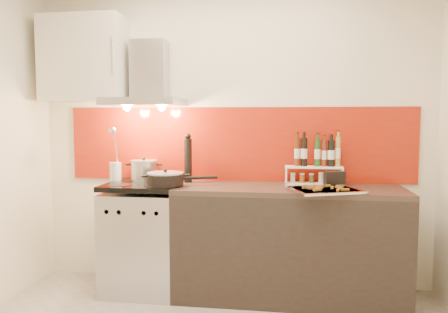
% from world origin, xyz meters
% --- Properties ---
extents(back_wall, '(3.40, 0.02, 2.60)m').
position_xyz_m(back_wall, '(0.00, 1.40, 1.30)').
color(back_wall, silver).
rests_on(back_wall, ground).
extents(backsplash, '(3.00, 0.02, 0.64)m').
position_xyz_m(backsplash, '(0.05, 1.39, 1.22)').
color(backsplash, '#992108').
rests_on(backsplash, back_wall).
extents(range_stove, '(0.60, 0.60, 0.91)m').
position_xyz_m(range_stove, '(-0.70, 1.10, 0.44)').
color(range_stove, '#B7B7BA').
rests_on(range_stove, ground).
extents(counter, '(1.80, 0.60, 0.90)m').
position_xyz_m(counter, '(0.50, 1.10, 0.45)').
color(counter, black).
rests_on(counter, ground).
extents(range_hood, '(0.62, 0.50, 0.61)m').
position_xyz_m(range_hood, '(-0.70, 1.24, 1.74)').
color(range_hood, '#B7B7BA').
rests_on(range_hood, back_wall).
extents(upper_cabinet, '(0.70, 0.35, 0.72)m').
position_xyz_m(upper_cabinet, '(-1.25, 1.22, 1.95)').
color(upper_cabinet, beige).
rests_on(upper_cabinet, back_wall).
extents(stock_pot, '(0.23, 0.23, 0.20)m').
position_xyz_m(stock_pot, '(-0.75, 1.27, 1.00)').
color(stock_pot, '#B7B7BA').
rests_on(stock_pot, range_stove).
extents(saute_pan, '(0.55, 0.31, 0.14)m').
position_xyz_m(saute_pan, '(-0.47, 0.99, 0.96)').
color(saute_pan, black).
rests_on(saute_pan, range_stove).
extents(utensil_jar, '(0.10, 0.15, 0.48)m').
position_xyz_m(utensil_jar, '(-0.98, 1.18, 1.04)').
color(utensil_jar, silver).
rests_on(utensil_jar, range_stove).
extents(pepper_mill, '(0.07, 0.07, 0.42)m').
position_xyz_m(pepper_mill, '(-0.35, 1.23, 1.10)').
color(pepper_mill, black).
rests_on(pepper_mill, counter).
extents(step_shelf, '(0.47, 0.13, 0.40)m').
position_xyz_m(step_shelf, '(0.71, 1.26, 1.07)').
color(step_shelf, white).
rests_on(step_shelf, counter).
extents(caddy_box, '(0.17, 0.11, 0.14)m').
position_xyz_m(caddy_box, '(0.85, 1.13, 0.96)').
color(caddy_box, black).
rests_on(caddy_box, counter).
extents(baking_tray, '(0.60, 0.54, 0.03)m').
position_xyz_m(baking_tray, '(0.76, 0.91, 0.92)').
color(baking_tray, silver).
rests_on(baking_tray, counter).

